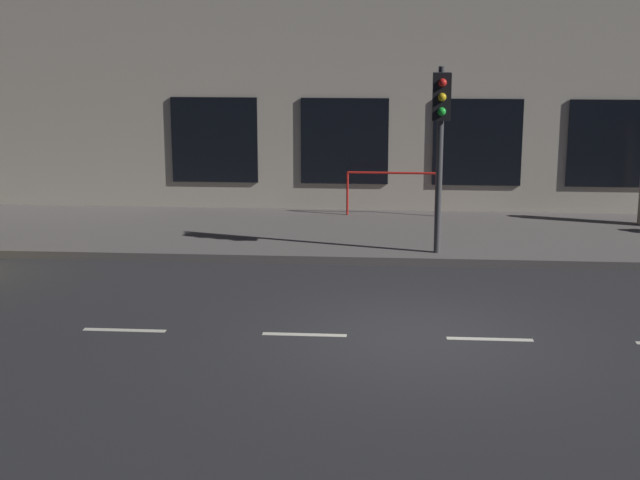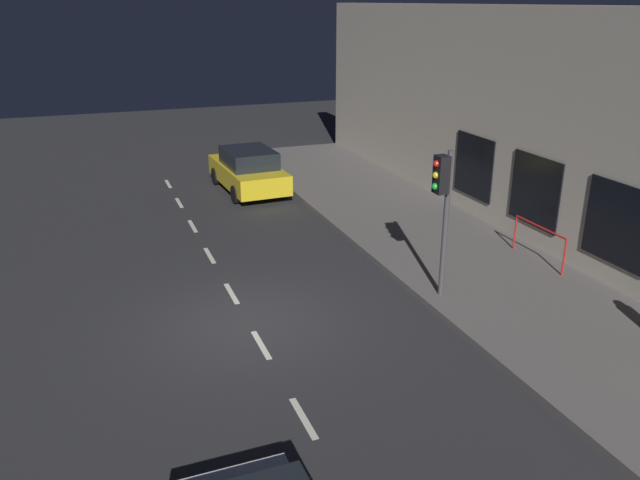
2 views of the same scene
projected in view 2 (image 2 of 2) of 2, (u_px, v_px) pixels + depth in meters
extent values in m
plane|color=#28282B|center=(249.00, 323.00, 13.89)|extent=(60.00, 60.00, 0.00)
cube|color=#5B5654|center=(492.00, 279.00, 15.93)|extent=(4.50, 32.00, 0.15)
cube|color=beige|center=(592.00, 146.00, 15.66)|extent=(0.60, 32.00, 6.46)
cube|color=black|center=(618.00, 224.00, 14.80)|extent=(0.04, 1.97, 1.93)
cube|color=black|center=(535.00, 191.00, 17.38)|extent=(0.04, 1.97, 1.93)
cube|color=black|center=(474.00, 166.00, 19.97)|extent=(0.04, 1.97, 1.93)
cube|color=beige|center=(303.00, 418.00, 10.74)|extent=(0.12, 1.20, 0.01)
cube|color=beige|center=(261.00, 345.00, 13.01)|extent=(0.12, 1.20, 0.01)
cube|color=beige|center=(232.00, 293.00, 15.29)|extent=(0.12, 1.20, 0.01)
cube|color=beige|center=(210.00, 255.00, 17.57)|extent=(0.12, 1.20, 0.01)
cube|color=beige|center=(193.00, 226.00, 19.84)|extent=(0.12, 1.20, 0.01)
cube|color=beige|center=(179.00, 203.00, 22.12)|extent=(0.12, 1.20, 0.01)
cube|color=beige|center=(168.00, 184.00, 24.40)|extent=(0.12, 1.20, 0.01)
cylinder|color=#424244|center=(445.00, 225.00, 14.33)|extent=(0.12, 0.12, 3.41)
cube|color=black|center=(441.00, 175.00, 13.85)|extent=(0.26, 0.32, 0.84)
sphere|color=red|center=(436.00, 164.00, 13.71)|extent=(0.15, 0.15, 0.15)
sphere|color=gold|center=(436.00, 175.00, 13.80)|extent=(0.15, 0.15, 0.15)
sphere|color=green|center=(435.00, 186.00, 13.89)|extent=(0.15, 0.15, 0.15)
cube|color=gold|center=(248.00, 174.00, 23.31)|extent=(2.05, 4.37, 0.70)
cube|color=black|center=(249.00, 158.00, 22.93)|extent=(1.73, 2.30, 0.60)
cylinder|color=black|center=(216.00, 176.00, 24.24)|extent=(0.25, 0.65, 0.64)
cylinder|color=black|center=(259.00, 172.00, 24.88)|extent=(0.25, 0.65, 0.64)
cylinder|color=black|center=(236.00, 195.00, 21.95)|extent=(0.25, 0.65, 0.64)
cylinder|color=black|center=(283.00, 189.00, 22.60)|extent=(0.25, 0.65, 0.64)
cylinder|color=red|center=(564.00, 257.00, 15.78)|extent=(0.05, 0.05, 0.95)
cylinder|color=red|center=(515.00, 232.00, 17.48)|extent=(0.05, 0.05, 0.95)
cylinder|color=red|center=(541.00, 227.00, 16.47)|extent=(0.05, 1.95, 0.05)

